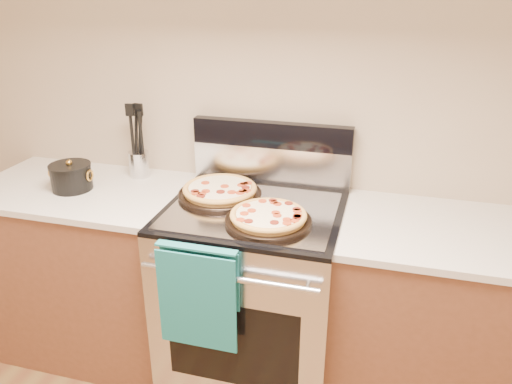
% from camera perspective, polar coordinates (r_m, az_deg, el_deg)
% --- Properties ---
extents(wall_back, '(4.00, 0.00, 4.00)m').
position_cam_1_polar(wall_back, '(2.34, 2.10, 11.31)').
color(wall_back, tan).
rests_on(wall_back, ground).
extents(range_body, '(0.76, 0.68, 0.90)m').
position_cam_1_polar(range_body, '(2.39, -0.21, -12.09)').
color(range_body, '#B7B7BC').
rests_on(range_body, ground).
extents(oven_window, '(0.56, 0.01, 0.40)m').
position_cam_1_polar(oven_window, '(2.14, -2.72, -17.08)').
color(oven_window, black).
rests_on(oven_window, range_body).
extents(cooktop, '(0.76, 0.68, 0.02)m').
position_cam_1_polar(cooktop, '(2.16, -0.22, -2.08)').
color(cooktop, black).
rests_on(cooktop, range_body).
extents(backsplash_lower, '(0.76, 0.06, 0.18)m').
position_cam_1_polar(backsplash_lower, '(2.40, 1.76, 3.14)').
color(backsplash_lower, silver).
rests_on(backsplash_lower, cooktop).
extents(backsplash_upper, '(0.76, 0.06, 0.12)m').
position_cam_1_polar(backsplash_upper, '(2.35, 1.81, 6.58)').
color(backsplash_upper, black).
rests_on(backsplash_upper, backsplash_lower).
extents(oven_handle, '(0.70, 0.03, 0.03)m').
position_cam_1_polar(oven_handle, '(1.90, -3.30, -9.76)').
color(oven_handle, silver).
rests_on(oven_handle, range_body).
extents(dish_towel, '(0.32, 0.05, 0.42)m').
position_cam_1_polar(dish_towel, '(1.99, -6.58, -11.63)').
color(dish_towel, '#197D74').
rests_on(dish_towel, oven_handle).
extents(foil_sheet, '(0.70, 0.55, 0.01)m').
position_cam_1_polar(foil_sheet, '(2.13, -0.44, -2.10)').
color(foil_sheet, gray).
rests_on(foil_sheet, cooktop).
extents(cabinet_left, '(1.00, 0.62, 0.88)m').
position_cam_1_polar(cabinet_left, '(2.75, -18.19, -8.50)').
color(cabinet_left, brown).
rests_on(cabinet_left, ground).
extents(countertop_left, '(1.02, 0.64, 0.03)m').
position_cam_1_polar(countertop_left, '(2.55, -19.45, 0.25)').
color(countertop_left, beige).
rests_on(countertop_left, cabinet_left).
extents(cabinet_right, '(1.00, 0.62, 0.88)m').
position_cam_1_polar(cabinet_right, '(2.39, 21.47, -14.31)').
color(cabinet_right, brown).
rests_on(cabinet_right, ground).
extents(countertop_right, '(1.02, 0.64, 0.03)m').
position_cam_1_polar(countertop_right, '(2.16, 23.22, -4.59)').
color(countertop_right, beige).
rests_on(countertop_right, cabinet_right).
extents(pepperoni_pizza_back, '(0.43, 0.43, 0.05)m').
position_cam_1_polar(pepperoni_pizza_back, '(2.25, -4.15, 0.12)').
color(pepperoni_pizza_back, '#C58A3C').
rests_on(pepperoni_pizza_back, foil_sheet).
extents(pepperoni_pizza_front, '(0.44, 0.44, 0.05)m').
position_cam_1_polar(pepperoni_pizza_front, '(2.01, 1.42, -2.92)').
color(pepperoni_pizza_front, '#C58A3C').
rests_on(pepperoni_pizza_front, foil_sheet).
extents(utensil_crock, '(0.12, 0.12, 0.13)m').
position_cam_1_polar(utensil_crock, '(2.58, -13.18, 3.15)').
color(utensil_crock, silver).
rests_on(utensil_crock, countertop_left).
extents(saucepan, '(0.20, 0.20, 0.11)m').
position_cam_1_polar(saucepan, '(2.51, -20.35, 1.52)').
color(saucepan, black).
rests_on(saucepan, countertop_left).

